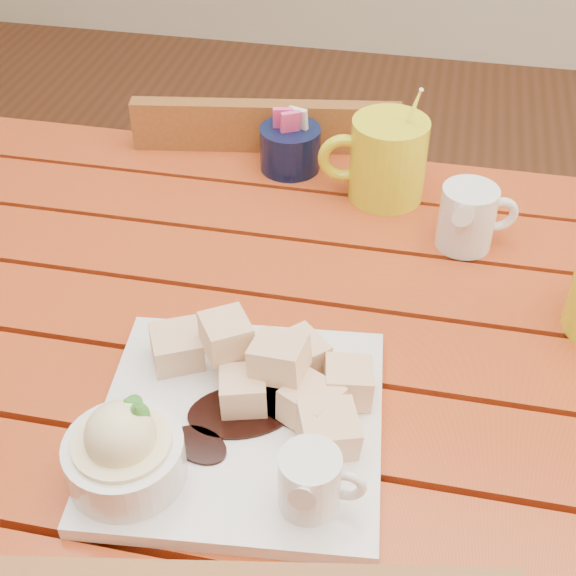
% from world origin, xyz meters
% --- Properties ---
extents(table, '(1.20, 0.79, 0.75)m').
position_xyz_m(table, '(0.00, 0.00, 0.64)').
color(table, maroon).
rests_on(table, ground).
extents(dessert_plate, '(0.29, 0.29, 0.11)m').
position_xyz_m(dessert_plate, '(-0.05, -0.16, 0.78)').
color(dessert_plate, white).
rests_on(dessert_plate, table).
extents(coffee_mug_left, '(0.14, 0.10, 0.17)m').
position_xyz_m(coffee_mug_left, '(0.05, 0.29, 0.81)').
color(coffee_mug_left, yellow).
rests_on(coffee_mug_left, table).
extents(cream_pitcher, '(0.10, 0.09, 0.08)m').
position_xyz_m(cream_pitcher, '(0.16, 0.20, 0.79)').
color(cream_pitcher, white).
rests_on(cream_pitcher, table).
extents(sugar_caddy, '(0.09, 0.09, 0.09)m').
position_xyz_m(sugar_caddy, '(-0.09, 0.34, 0.78)').
color(sugar_caddy, '#0B1333').
rests_on(sugar_caddy, table).
extents(chair_far, '(0.45, 0.45, 0.82)m').
position_xyz_m(chair_far, '(-0.15, 0.49, 0.46)').
color(chair_far, brown).
rests_on(chair_far, ground).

